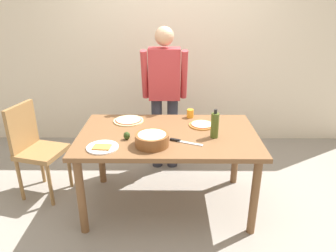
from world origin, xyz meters
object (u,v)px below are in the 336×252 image
Objects in this scene: pizza_raw_on_board at (129,120)px; dining_table at (168,142)px; person_cook at (165,91)px; chair_wooden_left at (35,145)px; pizza_cooked_on_tray at (202,125)px; popcorn_bowl at (152,139)px; cup_orange at (190,113)px; avocado at (127,136)px; chef_knife at (182,141)px; olive_oil_bottle at (215,125)px; plate_with_slice at (102,147)px.

dining_table is at bearing -36.64° from pizza_raw_on_board.
person_cook is 1.45m from chair_wooden_left.
chair_wooden_left is at bearing 179.47° from pizza_cooked_on_tray.
popcorn_bowl is 0.74m from cup_orange.
dining_table is at bearing 62.40° from popcorn_bowl.
avocado is (-0.35, -0.13, 0.13)m from dining_table.
avocado is (-0.47, 0.05, 0.03)m from chef_knife.
pizza_cooked_on_tray is (0.32, 0.18, 0.10)m from dining_table.
avocado is (-0.31, -0.89, -0.14)m from person_cook.
avocado reaches higher than pizza_cooked_on_tray.
person_cook is 6.65× the size of pizza_cooked_on_tray.
olive_oil_bottle reaches higher than chef_knife.
dining_table is at bearing 123.02° from chef_knife.
dining_table is at bearing -8.44° from chair_wooden_left.
person_cook reaches higher than popcorn_bowl.
avocado reaches higher than pizza_raw_on_board.
plate_with_slice is at bearing -103.15° from pizza_raw_on_board.
pizza_raw_on_board is 1.05× the size of popcorn_bowl.
chef_knife is at bearing -56.98° from dining_table.
dining_table is 0.80m from person_cook.
chair_wooden_left is at bearing -156.28° from person_cook.
chair_wooden_left is at bearing 171.56° from dining_table.
pizza_raw_on_board is at bearing 154.98° from olive_oil_bottle.
cup_orange is 0.31× the size of chef_knife.
chef_knife is at bearing 13.93° from popcorn_bowl.
plate_with_slice is 0.41m from popcorn_bowl.
plate_with_slice is 0.94× the size of chef_knife.
olive_oil_bottle is at bearing -72.45° from pizza_cooked_on_tray.
olive_oil_bottle is at bearing -69.44° from cup_orange.
person_cook reaches higher than avocado.
pizza_cooked_on_tray is 0.24m from cup_orange.
olive_oil_bottle is 0.32m from chef_knife.
plate_with_slice is at bearing -150.31° from dining_table.
person_cook reaches higher than plate_with_slice.
cup_orange is at bearing 10.27° from pizza_raw_on_board.
pizza_raw_on_board is (0.93, 0.09, 0.23)m from chair_wooden_left.
chair_wooden_left is 3.71× the size of olive_oil_bottle.
chef_knife is (0.51, -0.48, -0.00)m from pizza_raw_on_board.
chair_wooden_left is at bearing 165.17° from chef_knife.
pizza_raw_on_board is at bearing -169.73° from cup_orange.
dining_table is 18.82× the size of cup_orange.
person_cook is 5.79× the size of popcorn_bowl.
person_cook is at bearing 122.34° from pizza_cooked_on_tray.
dining_table is 5.71× the size of popcorn_bowl.
avocado is (0.04, -0.42, 0.03)m from pizza_raw_on_board.
person_cook is 1.18m from plate_with_slice.
olive_oil_bottle is (0.79, -0.37, 0.10)m from pizza_raw_on_board.
dining_table is 1.34m from chair_wooden_left.
chair_wooden_left is 1.05m from avocado.
cup_orange is 0.78m from avocado.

